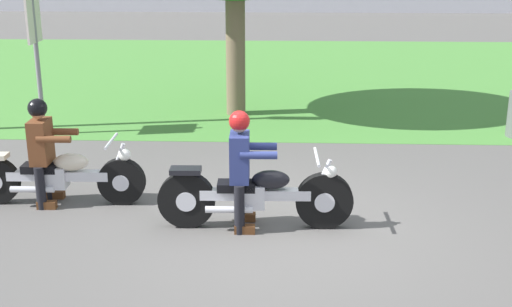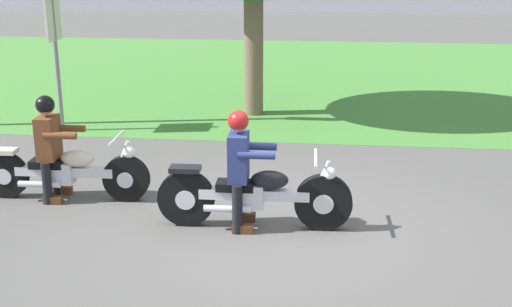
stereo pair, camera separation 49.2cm
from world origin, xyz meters
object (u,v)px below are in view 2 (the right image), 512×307
rider_lead (240,160)px  sign_banner (54,33)px  motorcycle_lead (255,195)px  rider_follow (50,140)px  motorcycle_follow (65,172)px

rider_lead → sign_banner: (-3.70, 3.85, 0.89)m
motorcycle_lead → rider_follow: rider_follow is taller
motorcycle_lead → motorcycle_follow: size_ratio=1.03×
rider_follow → motorcycle_follow: bearing=-0.9°
rider_follow → sign_banner: size_ratio=0.53×
rider_lead → sign_banner: size_ratio=0.54×
motorcycle_lead → sign_banner: 5.61m
rider_lead → rider_follow: bearing=164.3°
motorcycle_lead → motorcycle_follow: bearing=164.3°
sign_banner → motorcycle_follow: bearing=-67.5°
motorcycle_lead → rider_follow: bearing=165.2°
motorcycle_lead → rider_lead: bearing=179.2°
rider_lead → motorcycle_follow: 2.50m
motorcycle_lead → sign_banner: size_ratio=0.88×
rider_lead → rider_follow: rider_lead is taller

